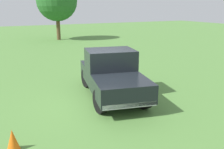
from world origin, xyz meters
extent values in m
plane|color=#54843D|center=(0.00, 0.00, 0.00)|extent=(80.00, 80.00, 0.00)
cylinder|color=black|center=(-1.39, -1.13, 0.42)|extent=(0.83, 0.22, 0.83)
cylinder|color=black|center=(-1.06, 0.39, 0.42)|extent=(0.83, 0.22, 0.83)
cylinder|color=black|center=(1.43, -1.74, 0.42)|extent=(0.83, 0.22, 0.83)
cylinder|color=black|center=(1.76, -0.23, 0.42)|extent=(0.83, 0.22, 0.83)
cube|color=black|center=(-1.14, -0.39, 0.76)|extent=(2.15, 2.19, 0.64)
cube|color=black|center=(0.45, -0.74, 1.14)|extent=(1.80, 2.12, 1.40)
cube|color=slate|center=(0.45, -0.74, 1.58)|extent=(1.56, 1.93, 0.48)
cube|color=black|center=(1.33, -0.93, 0.74)|extent=(2.51, 2.27, 0.60)
cube|color=silver|center=(-1.96, -0.21, 0.50)|extent=(0.50, 1.76, 0.16)
cylinder|color=brown|center=(18.15, -3.42, 1.37)|extent=(0.39, 0.39, 2.75)
sphere|color=#286028|center=(18.15, -3.42, 3.99)|extent=(4.15, 4.15, 4.15)
cone|color=orange|center=(-2.13, 3.25, 0.28)|extent=(0.32, 0.32, 0.55)
camera|label=1|loc=(-8.17, 3.55, 3.48)|focal=40.04mm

